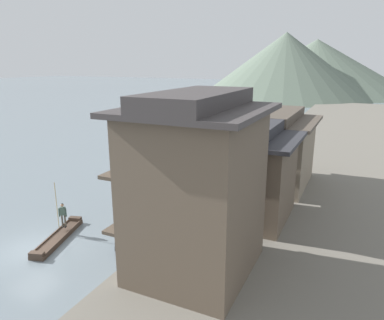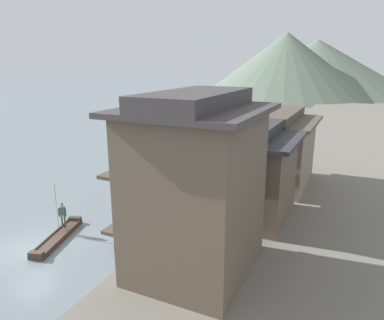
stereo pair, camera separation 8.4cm
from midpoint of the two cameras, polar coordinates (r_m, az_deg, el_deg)
name	(u,v)px [view 1 (the left image)]	position (r m, az deg, el deg)	size (l,w,h in m)	color
ground_plane	(32,249)	(23.55, -24.22, -12.89)	(400.00, 400.00, 0.00)	slate
riverbank_right	(345,155)	(44.20, 23.14, 0.69)	(18.00, 110.00, 0.65)	#6B665B
boat_foreground_poled	(58,237)	(24.05, -20.68, -11.49)	(2.31, 5.05, 0.46)	#423328
boatman_person	(62,212)	(24.17, -20.07, -7.85)	(0.49, 0.41, 3.04)	black
boat_moored_nearest	(140,235)	(22.69, -8.41, -11.80)	(1.17, 3.68, 0.82)	#232326
boat_moored_second	(265,127)	(61.25, 11.48, 5.26)	(3.22, 3.19, 0.34)	#423328
boat_moored_third	(261,140)	(50.44, 10.96, 3.19)	(2.06, 5.59, 0.53)	#33281E
boat_moored_far	(246,156)	(41.81, 8.57, 0.69)	(2.09, 5.87, 0.34)	#423328
boat_midriver_drifting	(287,121)	(67.26, 14.84, 5.99)	(1.31, 4.81, 0.52)	#232326
boat_midriver_upstream	(178,200)	(28.17, -2.33, -6.35)	(1.42, 4.42, 0.56)	#423328
house_waterfront_nearest	(196,187)	(16.84, 0.53, -4.31)	(6.34, 6.90, 8.74)	brown
house_waterfront_second	(245,172)	(23.55, 8.38, -1.98)	(6.80, 6.41, 6.14)	brown
house_waterfront_tall	(272,149)	(30.46, 12.64, 1.79)	(6.96, 8.22, 6.14)	gray
mooring_post_dock_near	(160,232)	(21.17, -5.19, -11.41)	(0.20, 0.20, 0.90)	#473828
mooring_post_dock_mid	(205,195)	(26.59, 2.07, -5.56)	(0.20, 0.20, 0.92)	#473828
hill_far_west	(272,75)	(129.01, 12.68, 13.11)	(41.55, 41.55, 12.31)	#5B6B5B
hill_far_centre	(315,67)	(132.37, 19.08, 13.90)	(63.12, 63.12, 17.84)	#5B6B5B
hill_far_east	(285,65)	(114.92, 14.58, 14.43)	(52.10, 52.10, 19.04)	#5B6B5B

